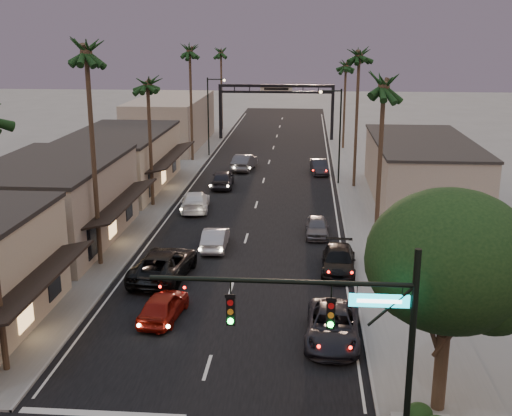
% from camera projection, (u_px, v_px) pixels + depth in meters
% --- Properties ---
extents(ground, '(200.00, 200.00, 0.00)m').
position_uv_depth(ground, '(259.00, 196.00, 56.82)').
color(ground, slate).
rests_on(ground, ground).
extents(road, '(14.00, 120.00, 0.02)m').
position_uv_depth(road, '(263.00, 183.00, 61.62)').
color(road, black).
rests_on(road, ground).
extents(sidewalk_left, '(5.00, 92.00, 0.12)m').
position_uv_depth(sidewalk_left, '(180.00, 166.00, 69.05)').
color(sidewalk_left, slate).
rests_on(sidewalk_left, ground).
extents(sidewalk_right, '(5.00, 92.00, 0.12)m').
position_uv_depth(sidewalk_right, '(357.00, 169.00, 67.59)').
color(sidewalk_right, slate).
rests_on(sidewalk_right, ground).
extents(storefront_mid, '(8.00, 14.00, 5.50)m').
position_uv_depth(storefront_mid, '(53.00, 205.00, 43.64)').
color(storefront_mid, gray).
rests_on(storefront_mid, ground).
extents(storefront_far, '(8.00, 16.00, 5.00)m').
position_uv_depth(storefront_far, '(120.00, 161.00, 59.06)').
color(storefront_far, '#BCAD90').
rests_on(storefront_far, ground).
extents(storefront_dist, '(8.00, 20.00, 6.00)m').
position_uv_depth(storefront_dist, '(171.00, 121.00, 81.01)').
color(storefront_dist, gray).
rests_on(storefront_dist, ground).
extents(building_right, '(8.00, 18.00, 5.00)m').
position_uv_depth(building_right, '(421.00, 171.00, 55.07)').
color(building_right, gray).
rests_on(building_right, ground).
extents(traffic_signal, '(8.51, 0.22, 7.80)m').
position_uv_depth(traffic_signal, '(352.00, 328.00, 20.46)').
color(traffic_signal, black).
rests_on(traffic_signal, ground).
extents(corner_tree, '(6.20, 6.20, 8.80)m').
position_uv_depth(corner_tree, '(452.00, 266.00, 23.24)').
color(corner_tree, '#38281C').
rests_on(corner_tree, ground).
extents(arch, '(15.20, 0.40, 7.27)m').
position_uv_depth(arch, '(276.00, 98.00, 84.12)').
color(arch, black).
rests_on(arch, ground).
extents(streetlight_right, '(2.13, 0.30, 9.00)m').
position_uv_depth(streetlight_right, '(337.00, 129.00, 59.65)').
color(streetlight_right, black).
rests_on(streetlight_right, ground).
extents(streetlight_left, '(2.13, 0.30, 9.00)m').
position_uv_depth(streetlight_left, '(211.00, 110.00, 73.19)').
color(streetlight_left, black).
rests_on(streetlight_left, ground).
extents(palm_lb, '(3.20, 3.20, 15.20)m').
position_uv_depth(palm_lb, '(86.00, 45.00, 36.59)').
color(palm_lb, '#38281C').
rests_on(palm_lb, ground).
extents(palm_lc, '(3.20, 3.20, 12.20)m').
position_uv_depth(palm_lc, '(147.00, 79.00, 50.82)').
color(palm_lc, '#38281C').
rests_on(palm_lc, ground).
extents(palm_ld, '(3.20, 3.20, 14.20)m').
position_uv_depth(palm_ld, '(190.00, 47.00, 68.53)').
color(palm_ld, '#38281C').
rests_on(palm_ld, ground).
extents(palm_ra, '(3.20, 3.20, 13.20)m').
position_uv_depth(palm_ra, '(384.00, 79.00, 37.72)').
color(palm_ra, '#38281C').
rests_on(palm_ra, ground).
extents(palm_rb, '(3.20, 3.20, 14.20)m').
position_uv_depth(palm_rb, '(359.00, 51.00, 56.65)').
color(palm_rb, '#38281C').
rests_on(palm_rb, ground).
extents(palm_rc, '(3.20, 3.20, 12.20)m').
position_uv_depth(palm_rc, '(346.00, 62.00, 76.38)').
color(palm_rc, '#38281C').
rests_on(palm_rc, ground).
extents(palm_far, '(3.20, 3.20, 13.20)m').
position_uv_depth(palm_far, '(221.00, 50.00, 90.85)').
color(palm_far, '#38281C').
rests_on(palm_far, ground).
extents(oncoming_red, '(2.19, 4.45, 1.46)m').
position_uv_depth(oncoming_red, '(163.00, 306.00, 32.55)').
color(oncoming_red, maroon).
rests_on(oncoming_red, ground).
extents(oncoming_pickup, '(3.44, 6.53, 1.75)m').
position_uv_depth(oncoming_pickup, '(164.00, 264.00, 37.88)').
color(oncoming_pickup, black).
rests_on(oncoming_pickup, ground).
extents(oncoming_silver, '(1.63, 4.38, 1.43)m').
position_uv_depth(oncoming_silver, '(215.00, 238.00, 43.03)').
color(oncoming_silver, '#9E9EA3').
rests_on(oncoming_silver, ground).
extents(oncoming_white, '(2.67, 5.46, 1.53)m').
position_uv_depth(oncoming_white, '(195.00, 201.00, 52.13)').
color(oncoming_white, silver).
rests_on(oncoming_white, ground).
extents(oncoming_dgrey, '(2.18, 4.89, 1.63)m').
position_uv_depth(oncoming_dgrey, '(223.00, 179.00, 59.64)').
color(oncoming_dgrey, black).
rests_on(oncoming_dgrey, ground).
extents(oncoming_grey_far, '(2.42, 5.26, 1.67)m').
position_uv_depth(oncoming_grey_far, '(244.00, 162.00, 67.08)').
color(oncoming_grey_far, '#444448').
rests_on(oncoming_grey_far, ground).
extents(curbside_near, '(2.77, 5.55, 1.51)m').
position_uv_depth(curbside_near, '(333.00, 326.00, 30.25)').
color(curbside_near, black).
rests_on(curbside_near, ground).
extents(curbside_black, '(2.28, 5.09, 1.45)m').
position_uv_depth(curbside_black, '(338.00, 261.00, 38.87)').
color(curbside_black, black).
rests_on(curbside_black, ground).
extents(curbside_grey, '(1.64, 3.99, 1.35)m').
position_uv_depth(curbside_grey, '(317.00, 227.00, 45.70)').
color(curbside_grey, '#545459').
rests_on(curbside_grey, ground).
extents(curbside_far, '(1.99, 4.44, 1.42)m').
position_uv_depth(curbside_far, '(319.00, 167.00, 65.32)').
color(curbside_far, black).
rests_on(curbside_far, ground).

